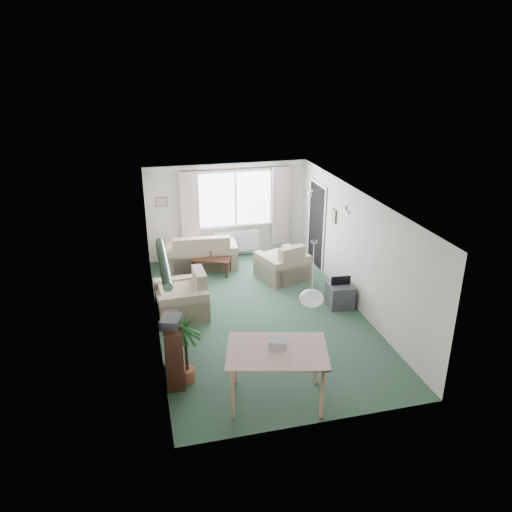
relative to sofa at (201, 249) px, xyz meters
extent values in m
plane|color=#2A4634|center=(0.77, -2.75, -0.43)|extent=(6.50, 6.50, 0.00)
cube|color=white|center=(0.97, 0.48, 1.07)|extent=(1.80, 0.03, 1.30)
cube|color=black|center=(0.97, 0.40, 1.84)|extent=(2.60, 0.03, 0.03)
cube|color=beige|center=(-0.18, 0.38, 0.84)|extent=(0.45, 0.08, 2.00)
cube|color=beige|center=(2.12, 0.38, 0.84)|extent=(0.45, 0.08, 2.00)
cube|color=white|center=(0.97, 0.44, -0.03)|extent=(1.20, 0.10, 0.55)
cube|color=black|center=(2.76, -0.55, 0.57)|extent=(0.03, 0.95, 2.00)
sphere|color=white|center=(0.97, -5.05, 1.05)|extent=(0.36, 0.36, 0.36)
cylinder|color=#196626|center=(-1.15, -5.05, 1.85)|extent=(1.60, 1.60, 0.12)
sphere|color=silver|center=(2.07, -1.85, 1.79)|extent=(0.20, 0.20, 0.20)
sphere|color=silver|center=(2.37, -3.05, 1.79)|extent=(0.20, 0.20, 0.20)
cube|color=brown|center=(-0.83, 0.48, 1.12)|extent=(0.28, 0.03, 0.22)
cube|color=brown|center=(2.75, -1.55, 1.12)|extent=(0.03, 0.24, 0.30)
cube|color=#BBAB8D|center=(0.00, 0.00, 0.00)|extent=(1.78, 1.04, 0.86)
cube|color=beige|center=(1.72, -1.16, 0.01)|extent=(1.23, 1.19, 0.88)
cube|color=beige|center=(-0.73, -2.34, 0.03)|extent=(1.01, 1.06, 0.91)
cube|color=black|center=(0.19, -0.51, -0.23)|extent=(1.01, 0.80, 0.40)
cube|color=brown|center=(0.21, -0.46, 0.05)|extent=(0.12, 0.06, 0.16)
cube|color=black|center=(-1.07, -4.42, 0.07)|extent=(0.30, 0.83, 1.00)
cube|color=#3B3A40|center=(-1.08, -4.52, 0.65)|extent=(0.38, 0.42, 0.14)
cylinder|color=#235D1F|center=(-0.88, -4.57, 0.17)|extent=(0.59, 0.59, 1.20)
cube|color=tan|center=(0.36, -5.35, 0.00)|extent=(1.54, 1.22, 0.85)
cube|color=#ADAFB8|center=(0.40, -5.25, 0.48)|extent=(0.30, 0.26, 0.12)
cube|color=#343438|center=(2.47, -2.76, -0.19)|extent=(0.52, 0.56, 0.48)
cylinder|color=navy|center=(2.03, -0.83, -0.37)|extent=(0.60, 0.60, 0.11)
camera|label=1|loc=(-1.43, -11.26, 4.43)|focal=35.00mm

